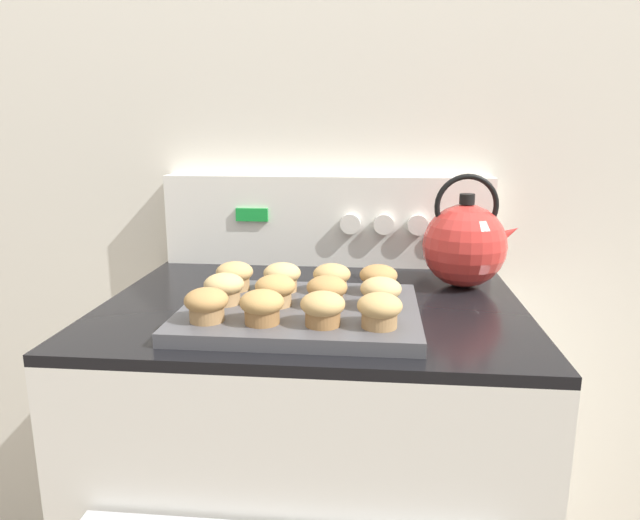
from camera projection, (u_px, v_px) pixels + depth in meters
name	position (u px, v px, depth m)	size (l,w,h in m)	color
wall_back	(329.00, 148.00, 1.31)	(8.00, 0.05, 2.40)	silver
stove_range	(314.00, 519.00, 1.16)	(0.75, 0.64, 0.94)	white
control_panel	(328.00, 221.00, 1.30)	(0.74, 0.07, 0.20)	white
muffin_pan	(300.00, 312.00, 0.94)	(0.39, 0.30, 0.02)	#4C4C51
muffin_r0_c0	(206.00, 304.00, 0.86)	(0.07, 0.07, 0.05)	#A37A4C
muffin_r0_c1	(262.00, 306.00, 0.85)	(0.07, 0.07, 0.05)	olive
muffin_r0_c2	(323.00, 308.00, 0.84)	(0.07, 0.07, 0.05)	olive
muffin_r0_c3	(380.00, 310.00, 0.84)	(0.07, 0.07, 0.05)	#A37A4C
muffin_r1_c0	(224.00, 288.00, 0.95)	(0.07, 0.07, 0.05)	tan
muffin_r1_c1	(275.00, 290.00, 0.94)	(0.07, 0.07, 0.05)	tan
muffin_r1_c2	(327.00, 291.00, 0.93)	(0.07, 0.07, 0.05)	#A37A4C
muffin_r1_c3	(381.00, 292.00, 0.92)	(0.07, 0.07, 0.05)	tan
muffin_r2_c0	(235.00, 275.00, 1.03)	(0.07, 0.07, 0.05)	tan
muffin_r2_c1	(282.00, 276.00, 1.02)	(0.07, 0.07, 0.05)	tan
muffin_r2_c2	(332.00, 277.00, 1.01)	(0.07, 0.07, 0.05)	tan
muffin_r2_c3	(378.00, 278.00, 1.01)	(0.07, 0.07, 0.05)	tan
tea_kettle	(465.00, 244.00, 1.12)	(0.20, 0.16, 0.22)	red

